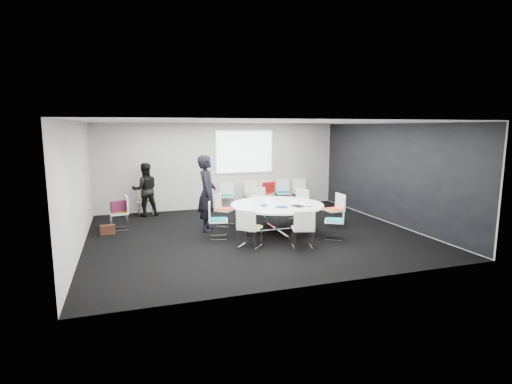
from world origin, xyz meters
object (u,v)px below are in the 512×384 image
object	(u,v)px
person_main	(207,193)
chair_ring_c	(258,209)
chair_back_e	(299,197)
chair_back_a	(227,201)
chair_ring_f	(250,235)
chair_back_c	(266,199)
chair_back_b	(252,200)
maroon_bag	(119,206)
chair_ring_e	(218,227)
laptop	(264,205)
chair_ring_b	(299,210)
chair_ring_d	(224,216)
chair_ring_g	(303,236)
chair_ring_a	(334,216)
chair_spare_left	(120,219)
chair_back_d	(283,198)
brown_bag	(108,230)
conference_table	(277,211)
cup	(277,199)
chair_person_back	(146,206)
person_back	(145,190)
chair_ring_h	(335,228)

from	to	relation	value
person_main	chair_ring_c	bearing A→B (deg)	-44.76
chair_back_e	chair_back_a	bearing A→B (deg)	21.05
chair_ring_f	chair_back_c	world-z (taller)	same
chair_back_b	maroon_bag	size ratio (longest dim) A/B	2.20
chair_ring_e	laptop	world-z (taller)	chair_ring_e
chair_ring_b	maroon_bag	xyz separation A→B (m)	(-4.95, 0.43, 0.34)
chair_ring_d	chair_ring_g	world-z (taller)	same
chair_ring_a	chair_spare_left	xyz separation A→B (m)	(-5.54, 1.43, 0.00)
chair_back_d	brown_bag	world-z (taller)	chair_back_d
brown_bag	chair_ring_g	bearing A→B (deg)	-31.64
chair_back_c	maroon_bag	xyz separation A→B (m)	(-4.69, -1.65, 0.34)
chair_back_c	chair_spare_left	xyz separation A→B (m)	(-4.67, -1.65, 0.00)
chair_ring_f	chair_back_d	xyz separation A→B (m)	(2.52, 4.22, 0.00)
chair_ring_c	chair_ring_f	world-z (taller)	same
conference_table	chair_back_a	distance (m)	3.19
chair_back_a	cup	bearing A→B (deg)	120.22
chair_ring_b	person_main	size ratio (longest dim) A/B	0.45
chair_ring_c	chair_back_e	world-z (taller)	same
chair_ring_d	chair_ring_b	bearing A→B (deg)	126.89
person_main	laptop	xyz separation A→B (m)	(1.31, -0.73, -0.24)
chair_ring_g	chair_back_c	size ratio (longest dim) A/B	1.00
chair_ring_f	maroon_bag	distance (m)	3.81
chair_back_c	person_main	bearing A→B (deg)	54.13
chair_ring_c	chair_spare_left	distance (m)	3.91
chair_ring_f	maroon_bag	world-z (taller)	chair_ring_f
chair_ring_e	chair_ring_c	bearing A→B (deg)	150.45
chair_ring_b	chair_person_back	bearing A→B (deg)	32.32
chair_back_b	chair_spare_left	world-z (taller)	same
chair_back_c	chair_back_b	bearing A→B (deg)	14.57
chair_back_c	laptop	size ratio (longest dim) A/B	2.62
chair_ring_b	chair_person_back	distance (m)	4.68
chair_back_e	person_back	bearing A→B (deg)	22.16
chair_ring_a	chair_ring_e	bearing A→B (deg)	90.22
chair_back_a	laptop	size ratio (longest dim) A/B	2.62
chair_spare_left	chair_person_back	xyz separation A→B (m)	(0.74, 1.63, 0.00)
chair_ring_d	chair_person_back	distance (m)	2.87
chair_ring_c	chair_person_back	size ratio (longest dim) A/B	1.00
chair_back_d	laptop	distance (m)	3.72
chair_ring_e	laptop	distance (m)	1.31
chair_ring_b	chair_back_c	size ratio (longest dim) A/B	1.00
chair_ring_h	chair_spare_left	size ratio (longest dim) A/B	1.00
chair_back_e	laptop	distance (m)	4.05
chair_ring_c	chair_back_b	size ratio (longest dim) A/B	1.00
chair_ring_g	chair_ring_c	bearing A→B (deg)	105.30
chair_ring_e	maroon_bag	world-z (taller)	chair_ring_e
conference_table	chair_ring_g	size ratio (longest dim) A/B	2.69
chair_ring_e	chair_back_a	bearing A→B (deg)	174.91
maroon_bag	chair_ring_d	bearing A→B (deg)	-9.45
chair_person_back	brown_bag	world-z (taller)	chair_person_back
chair_ring_h	cup	bearing A→B (deg)	63.57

